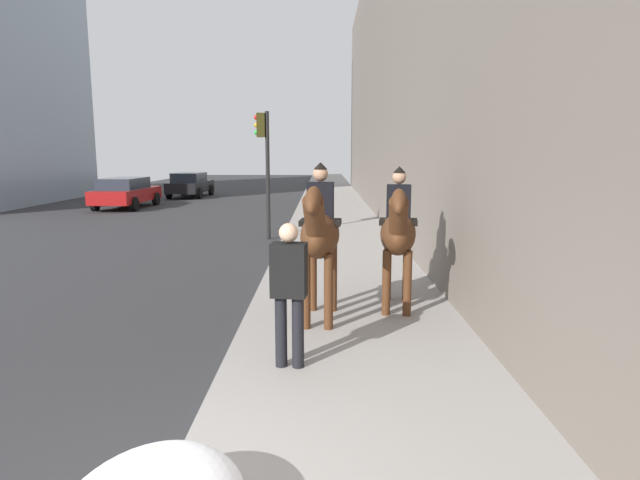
{
  "coord_description": "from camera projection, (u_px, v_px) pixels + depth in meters",
  "views": [
    {
      "loc": [
        -3.36,
        -1.21,
        2.6
      ],
      "look_at": [
        4.0,
        -1.17,
        1.4
      ],
      "focal_mm": 30.06,
      "sensor_mm": 36.0,
      "label": 1
    }
  ],
  "objects": [
    {
      "name": "mounted_horse_near",
      "position": [
        320.0,
        233.0,
        7.8
      ],
      "size": [
        2.15,
        0.69,
        2.35
      ],
      "rotation": [
        0.0,
        0.0,
        3.05
      ],
      "color": "#4C2B16",
      "rests_on": "sidewalk_slab"
    },
    {
      "name": "mounted_horse_far",
      "position": [
        398.0,
        231.0,
        8.44
      ],
      "size": [
        2.15,
        0.76,
        2.27
      ],
      "rotation": [
        0.0,
        0.0,
        3.0
      ],
      "color": "#4C2B16",
      "rests_on": "sidewalk_slab"
    },
    {
      "name": "pedestrian_greeting",
      "position": [
        289.0,
        286.0,
        6.13
      ],
      "size": [
        0.31,
        0.43,
        1.7
      ],
      "rotation": [
        0.0,
        0.0,
        -0.13
      ],
      "color": "black",
      "rests_on": "sidewalk_slab"
    },
    {
      "name": "car_near_lane",
      "position": [
        190.0,
        184.0,
        31.55
      ],
      "size": [
        4.38,
        2.12,
        1.44
      ],
      "rotation": [
        0.0,
        0.0,
        -0.04
      ],
      "color": "black",
      "rests_on": "ground"
    },
    {
      "name": "car_mid_lane",
      "position": [
        126.0,
        192.0,
        25.24
      ],
      "size": [
        4.64,
        2.13,
        1.44
      ],
      "rotation": [
        0.0,
        0.0,
        -0.03
      ],
      "color": "maroon",
      "rests_on": "ground"
    },
    {
      "name": "traffic_light_near_curb",
      "position": [
        265.0,
        154.0,
        15.86
      ],
      "size": [
        0.2,
        0.44,
        3.8
      ],
      "color": "black",
      "rests_on": "ground"
    }
  ]
}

